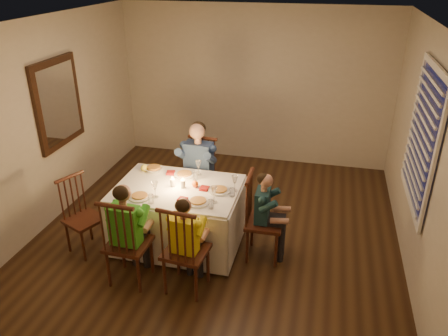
% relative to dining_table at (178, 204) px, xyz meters
% --- Properties ---
extents(ground, '(5.00, 5.00, 0.00)m').
position_rel_dining_table_xyz_m(ground, '(0.41, 0.27, -0.55)').
color(ground, black).
rests_on(ground, ground).
extents(wall_left, '(0.02, 5.00, 2.60)m').
position_rel_dining_table_xyz_m(wall_left, '(-1.84, 0.27, 0.75)').
color(wall_left, beige).
rests_on(wall_left, ground).
extents(wall_right, '(0.02, 5.00, 2.60)m').
position_rel_dining_table_xyz_m(wall_right, '(2.66, 0.27, 0.75)').
color(wall_right, beige).
rests_on(wall_right, ground).
extents(wall_back, '(4.50, 0.02, 2.60)m').
position_rel_dining_table_xyz_m(wall_back, '(0.41, 2.77, 0.75)').
color(wall_back, beige).
rests_on(wall_back, ground).
extents(ceiling, '(5.00, 5.00, 0.00)m').
position_rel_dining_table_xyz_m(ceiling, '(0.41, 0.27, 2.05)').
color(ceiling, white).
rests_on(ceiling, wall_back).
extents(dining_table, '(1.49, 1.08, 0.75)m').
position_rel_dining_table_xyz_m(dining_table, '(0.00, 0.00, 0.00)').
color(dining_table, white).
rests_on(dining_table, ground).
extents(chair_adult, '(0.47, 0.45, 1.06)m').
position_rel_dining_table_xyz_m(chair_adult, '(0.02, 0.77, -0.55)').
color(chair_adult, '#39160F').
rests_on(chair_adult, ground).
extents(chair_near_left, '(0.45, 0.43, 1.06)m').
position_rel_dining_table_xyz_m(chair_near_left, '(-0.29, -0.79, -0.55)').
color(chair_near_left, '#39160F').
rests_on(chair_near_left, ground).
extents(chair_near_right, '(0.47, 0.46, 1.06)m').
position_rel_dining_table_xyz_m(chair_near_right, '(0.35, -0.78, -0.55)').
color(chair_near_right, '#39160F').
rests_on(chair_near_right, ground).
extents(chair_end, '(0.42, 0.44, 1.06)m').
position_rel_dining_table_xyz_m(chair_end, '(1.05, -0.03, -0.55)').
color(chair_end, '#39160F').
rests_on(chair_end, ground).
extents(chair_extra, '(0.50, 0.51, 0.96)m').
position_rel_dining_table_xyz_m(chair_extra, '(-1.03, -0.41, -0.55)').
color(chair_extra, '#39160F').
rests_on(chair_extra, ground).
extents(adult, '(0.53, 0.49, 1.31)m').
position_rel_dining_table_xyz_m(adult, '(0.02, 0.77, -0.55)').
color(adult, '#314A7B').
rests_on(adult, ground).
extents(child_green, '(0.43, 0.39, 1.18)m').
position_rel_dining_table_xyz_m(child_green, '(-0.29, -0.79, -0.55)').
color(child_green, green).
rests_on(child_green, ground).
extents(child_yellow, '(0.40, 0.38, 1.10)m').
position_rel_dining_table_xyz_m(child_yellow, '(0.35, -0.78, -0.55)').
color(child_yellow, yellow).
rests_on(child_yellow, ground).
extents(child_teal, '(0.34, 0.37, 1.09)m').
position_rel_dining_table_xyz_m(child_teal, '(1.05, -0.03, -0.55)').
color(child_teal, '#19393F').
rests_on(child_teal, ground).
extents(setting_adult, '(0.26, 0.26, 0.02)m').
position_rel_dining_table_xyz_m(setting_adult, '(-0.02, 0.32, 0.23)').
color(setting_adult, white).
rests_on(setting_adult, dining_table).
extents(setting_green, '(0.26, 0.26, 0.02)m').
position_rel_dining_table_xyz_m(setting_green, '(-0.33, -0.34, 0.23)').
color(setting_green, white).
rests_on(setting_green, dining_table).
extents(setting_yellow, '(0.26, 0.26, 0.02)m').
position_rel_dining_table_xyz_m(setting_yellow, '(0.34, -0.29, 0.23)').
color(setting_yellow, white).
rests_on(setting_yellow, dining_table).
extents(setting_teal, '(0.26, 0.26, 0.02)m').
position_rel_dining_table_xyz_m(setting_teal, '(0.51, 0.02, 0.23)').
color(setting_teal, white).
rests_on(setting_teal, dining_table).
extents(candle_left, '(0.06, 0.06, 0.10)m').
position_rel_dining_table_xyz_m(candle_left, '(-0.06, -0.00, 0.27)').
color(candle_left, white).
rests_on(candle_left, dining_table).
extents(candle_right, '(0.06, 0.06, 0.10)m').
position_rel_dining_table_xyz_m(candle_right, '(0.07, 0.00, 0.27)').
color(candle_right, white).
rests_on(candle_right, dining_table).
extents(squash, '(0.09, 0.09, 0.09)m').
position_rel_dining_table_xyz_m(squash, '(-0.55, 0.31, 0.27)').
color(squash, '#FDF342').
rests_on(squash, dining_table).
extents(orange_fruit, '(0.08, 0.08, 0.08)m').
position_rel_dining_table_xyz_m(orange_fruit, '(0.20, 0.05, 0.26)').
color(orange_fruit, orange).
rests_on(orange_fruit, dining_table).
extents(serving_bowl, '(0.25, 0.25, 0.05)m').
position_rel_dining_table_xyz_m(serving_bowl, '(-0.42, 0.33, 0.25)').
color(serving_bowl, white).
rests_on(serving_bowl, dining_table).
extents(wall_mirror, '(0.06, 0.95, 1.15)m').
position_rel_dining_table_xyz_m(wall_mirror, '(-1.81, 0.57, 0.95)').
color(wall_mirror, black).
rests_on(wall_mirror, wall_left).
extents(window_blinds, '(0.07, 1.34, 1.54)m').
position_rel_dining_table_xyz_m(window_blinds, '(2.62, 0.37, 0.95)').
color(window_blinds, black).
rests_on(window_blinds, wall_right).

